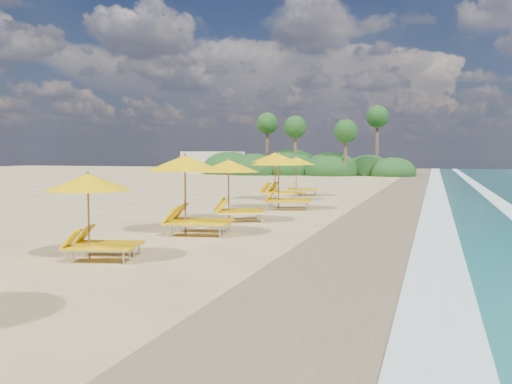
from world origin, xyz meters
The scene contains 11 objects.
ground centered at (0.00, 0.00, 0.00)m, with size 160.00×160.00×0.00m, color tan.
wet_sand centered at (4.00, 0.00, 0.01)m, with size 4.00×160.00×0.01m, color #8E7754.
surf_foam centered at (6.70, 0.00, 0.03)m, with size 4.00×160.00×0.01m.
station_2 centered at (-1.93, -5.80, 1.13)m, with size 2.51×2.43×2.02m.
station_3 centered at (-1.51, -1.60, 1.37)m, with size 2.94×2.82×2.44m.
station_4 centered at (-1.46, 1.79, 1.27)m, with size 3.00×3.00×2.27m.
station_5 centered at (-0.90, 6.40, 1.40)m, with size 3.00×2.87×2.49m.
station_6 centered at (-2.41, 10.88, 1.44)m, with size 3.05×2.91×2.57m.
station_7 centered at (-2.13, 14.30, 1.30)m, with size 2.79×2.67×2.31m.
treeline centered at (-9.94, 45.51, 1.00)m, with size 25.80×8.80×9.74m.
beach_building centered at (-22.00, 48.00, 1.40)m, with size 7.00×5.00×2.80m, color beige.
Camera 1 is at (5.41, -16.12, 2.39)m, focal length 37.44 mm.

